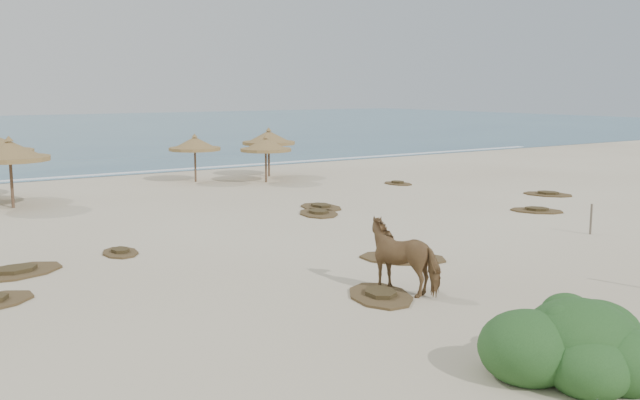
{
  "coord_description": "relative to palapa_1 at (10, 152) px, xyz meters",
  "views": [
    {
      "loc": [
        -12.4,
        -14.37,
        4.87
      ],
      "look_at": [
        0.56,
        5.0,
        1.21
      ],
      "focal_mm": 40.0,
      "sensor_mm": 36.0,
      "label": 1
    }
  ],
  "objects": [
    {
      "name": "horse",
      "position": [
        5.44,
        -18.32,
        -1.44
      ],
      "size": [
        1.66,
        2.26,
        1.74
      ],
      "primitive_type": "imported",
      "rotation": [
        0.0,
        0.0,
        3.54
      ],
      "color": "olive",
      "rests_on": "ground"
    },
    {
      "name": "palapa_5",
      "position": [
        12.66,
        1.25,
        -0.37
      ],
      "size": [
        2.79,
        2.79,
        2.5
      ],
      "rotation": [
        0.0,
        0.0,
        0.05
      ],
      "color": "brown",
      "rests_on": "ground"
    },
    {
      "name": "scrub_10",
      "position": [
        17.93,
        -3.17,
        -2.26
      ],
      "size": [
        1.21,
        1.77,
        0.16
      ],
      "rotation": [
        0.0,
        0.0,
        1.63
      ],
      "color": "brown",
      "rests_on": "ground"
    },
    {
      "name": "palapa_3",
      "position": [
        9.69,
        3.52,
        -0.34
      ],
      "size": [
        2.84,
        2.84,
        2.54
      ],
      "rotation": [
        0.0,
        0.0,
        -0.05
      ],
      "color": "brown",
      "rests_on": "ground"
    },
    {
      "name": "scrub_5",
      "position": [
        21.25,
        -9.94,
        -2.26
      ],
      "size": [
        2.3,
        2.65,
        0.16
      ],
      "rotation": [
        0.0,
        0.0,
        2.03
      ],
      "color": "brown",
      "rests_on": "ground"
    },
    {
      "name": "palapa_4",
      "position": [
        14.07,
        3.41,
        -0.19
      ],
      "size": [
        3.44,
        3.44,
        2.73
      ],
      "rotation": [
        0.0,
        0.0,
        0.2
      ],
      "color": "brown",
      "rests_on": "ground"
    },
    {
      "name": "ground",
      "position": [
        6.82,
        -16.72,
        -2.31
      ],
      "size": [
        160.0,
        160.0,
        0.0
      ],
      "primitive_type": "plane",
      "color": "beige",
      "rests_on": "ground"
    },
    {
      "name": "scrub_4",
      "position": [
        17.23,
        -12.6,
        -2.26
      ],
      "size": [
        2.31,
        2.47,
        0.16
      ],
      "rotation": [
        0.0,
        0.0,
        2.2
      ],
      "color": "brown",
      "rests_on": "ground"
    },
    {
      "name": "bush",
      "position": [
        4.61,
        -23.82,
        -1.81
      ],
      "size": [
        3.39,
        2.98,
        1.52
      ],
      "rotation": [
        0.0,
        0.0,
        0.02
      ],
      "color": "#2F6029",
      "rests_on": "ground"
    },
    {
      "name": "scrub_9",
      "position": [
        7.53,
        -15.79,
        -2.26
      ],
      "size": [
        2.93,
        2.98,
        0.16
      ],
      "rotation": [
        0.0,
        0.0,
        2.32
      ],
      "color": "brown",
      "rests_on": "ground"
    },
    {
      "name": "scrub_11",
      "position": [
        4.64,
        -18.39,
        -2.26
      ],
      "size": [
        2.15,
        2.6,
        0.16
      ],
      "rotation": [
        0.0,
        0.0,
        1.21
      ],
      "color": "brown",
      "rests_on": "ground"
    },
    {
      "name": "foam_line",
      "position": [
        6.82,
        9.28,
        -2.3
      ],
      "size": [
        70.0,
        0.6,
        0.01
      ],
      "primitive_type": "cube",
      "color": "white",
      "rests_on": "ground"
    },
    {
      "name": "scrub_3",
      "position": [
        9.64,
        -8.24,
        -2.26
      ],
      "size": [
        2.17,
        2.64,
        0.16
      ],
      "rotation": [
        0.0,
        0.0,
        1.21
      ],
      "color": "brown",
      "rests_on": "ground"
    },
    {
      "name": "scrub_2",
      "position": [
        0.98,
        -10.59,
        -2.26
      ],
      "size": [
        1.22,
        1.7,
        0.16
      ],
      "rotation": [
        0.0,
        0.0,
        1.44
      ],
      "color": "brown",
      "rests_on": "ground"
    },
    {
      "name": "fence_post_far",
      "position": [
        15.11,
        -16.59,
        -1.79
      ],
      "size": [
        0.09,
        0.09,
        1.04
      ],
      "primitive_type": "cylinder",
      "rotation": [
        0.0,
        0.0,
        -0.19
      ],
      "color": "#67594D",
      "rests_on": "ground"
    },
    {
      "name": "palapa_1",
      "position": [
        0.0,
        0.0,
        0.0
      ],
      "size": [
        3.88,
        3.88,
        2.97
      ],
      "rotation": [
        0.0,
        0.0,
        -0.26
      ],
      "color": "brown",
      "rests_on": "ground"
    },
    {
      "name": "scrub_1",
      "position": [
        -2.06,
        -11.27,
        -2.26
      ],
      "size": [
        2.93,
        2.32,
        0.16
      ],
      "rotation": [
        0.0,
        0.0,
        0.28
      ],
      "color": "brown",
      "rests_on": "ground"
    },
    {
      "name": "scrub_7",
      "position": [
        10.53,
        -7.09,
        -2.26
      ],
      "size": [
        1.47,
        2.23,
        0.16
      ],
      "rotation": [
        0.0,
        0.0,
        1.55
      ],
      "color": "brown",
      "rests_on": "ground"
    }
  ]
}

